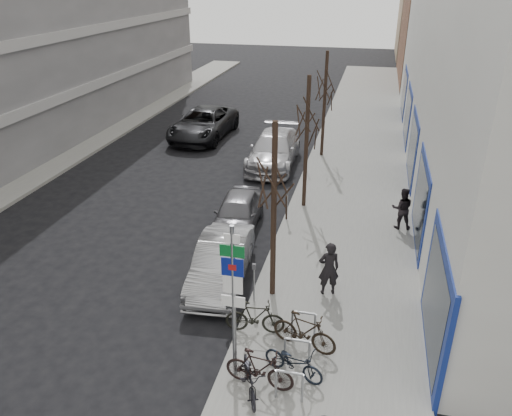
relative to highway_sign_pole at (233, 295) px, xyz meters
The scene contains 24 objects.
ground 3.44m from the highway_sign_pole, behind, with size 120.00×120.00×0.00m, color black.
sidewalk_east 10.50m from the highway_sign_pole, 78.15° to the left, with size 5.00×70.00×0.15m, color slate.
sidewalk_west 16.90m from the highway_sign_pole, 143.24° to the left, with size 3.00×70.00×0.15m, color slate.
brick_building_far 41.42m from the highway_sign_pole, 75.16° to the left, with size 12.00×14.00×8.00m, color brown.
tan_building_far 56.16m from the highway_sign_pole, 78.59° to the left, with size 13.00×12.00×9.00m, color #937A5B.
highway_sign_pole is the anchor object (origin of this frame).
bike_rack 2.36m from the highway_sign_pole, 23.59° to the left, with size 0.66×2.26×0.83m.
tree_near 3.88m from the highway_sign_pole, 86.74° to the left, with size 1.80×1.80×5.50m.
tree_mid 10.15m from the highway_sign_pole, 88.86° to the left, with size 1.80×1.80×5.50m.
tree_far 16.59m from the highway_sign_pole, 89.31° to the left, with size 1.80×1.80×5.50m.
meter_front 3.39m from the highway_sign_pole, 94.75° to the left, with size 0.10×0.08×1.27m.
meter_mid 8.65m from the highway_sign_pole, 91.68° to the left, with size 0.10×0.08×1.27m.
meter_back 14.10m from the highway_sign_pole, 91.02° to the left, with size 0.10×0.08×1.27m.
bike_near_left 1.93m from the highway_sign_pole, 42.70° to the right, with size 0.49×1.62×0.99m, color black.
bike_near_right 1.92m from the highway_sign_pole, 18.91° to the right, with size 0.50×1.69×1.03m, color black.
bike_mid_curb 2.30m from the highway_sign_pole, 11.90° to the left, with size 0.48×1.58×0.96m, color black.
bike_mid_inner 2.44m from the highway_sign_pole, 86.35° to the left, with size 0.48×1.63×0.99m, color black.
bike_far_inner 2.66m from the highway_sign_pole, 41.51° to the left, with size 0.52×1.76×1.07m, color black.
parked_car_front 4.64m from the highway_sign_pole, 111.25° to the left, with size 1.49×4.29×1.41m, color #99999D.
parked_car_mid 8.08m from the highway_sign_pole, 104.78° to the left, with size 1.61×3.99×1.36m, color #535258.
parked_car_back 15.10m from the highway_sign_pole, 97.93° to the left, with size 2.27×5.58×1.62m, color #A8A7AD.
lane_car 19.81m from the highway_sign_pole, 110.89° to the left, with size 2.83×6.15×1.71m, color black.
pedestrian_near 4.55m from the highway_sign_pole, 65.08° to the left, with size 0.63×0.41×1.73m, color black.
pedestrian_far 9.84m from the highway_sign_pole, 65.32° to the left, with size 0.60×0.41×1.64m, color black.
Camera 1 is at (5.01, -8.85, 8.97)m, focal length 35.00 mm.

